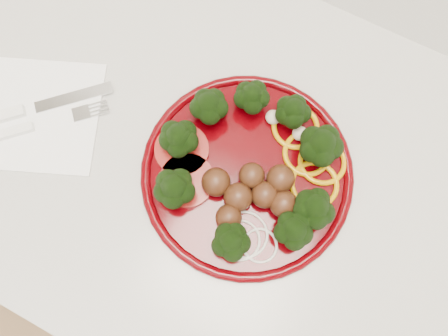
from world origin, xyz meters
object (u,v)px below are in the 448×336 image
at_px(plate, 250,170).
at_px(knife, 20,112).
at_px(napkin, 39,115).
at_px(fork, 21,130).

xyz_separation_m(plate, knife, (-0.33, -0.07, -0.02)).
bearing_deg(plate, knife, -167.93).
distance_m(napkin, fork, 0.03).
relative_size(napkin, fork, 1.19).
relative_size(plate, knife, 1.81).
bearing_deg(napkin, knife, -157.76).
height_order(plate, fork, plate).
relative_size(plate, fork, 2.03).
bearing_deg(plate, napkin, -168.75).
xyz_separation_m(napkin, fork, (-0.01, -0.03, 0.01)).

